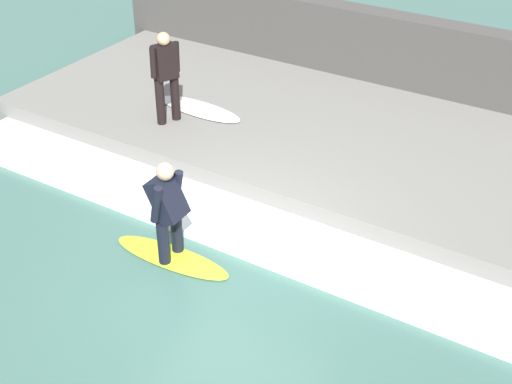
# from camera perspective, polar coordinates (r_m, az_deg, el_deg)

# --- Properties ---
(ground_plane) EXTENTS (28.00, 28.00, 0.00)m
(ground_plane) POSITION_cam_1_polar(r_m,az_deg,el_deg) (9.75, -2.42, -5.56)
(ground_plane) COLOR #426B60
(concrete_ledge) EXTENTS (4.40, 12.12, 0.39)m
(concrete_ledge) POSITION_cam_1_polar(r_m,az_deg,el_deg) (12.24, 6.81, 3.87)
(concrete_ledge) COLOR slate
(concrete_ledge) RESTS_ON ground_plane
(back_wall) EXTENTS (0.50, 12.72, 1.73)m
(back_wall) POSITION_cam_1_polar(r_m,az_deg,el_deg) (14.02, 11.44, 10.29)
(back_wall) COLOR #474442
(back_wall) RESTS_ON ground_plane
(wave_foam_crest) EXTENTS (1.18, 11.51, 0.12)m
(wave_foam_crest) POSITION_cam_1_polar(r_m,az_deg,el_deg) (10.21, -0.12, -3.14)
(wave_foam_crest) COLOR white
(wave_foam_crest) RESTS_ON ground_plane
(surfboard_riding) EXTENTS (0.54, 1.82, 0.06)m
(surfboard_riding) POSITION_cam_1_polar(r_m,az_deg,el_deg) (9.84, -6.76, -5.20)
(surfboard_riding) COLOR #BFE02D
(surfboard_riding) RESTS_ON ground_plane
(surfer_riding) EXTENTS (0.57, 0.48, 1.45)m
(surfer_riding) POSITION_cam_1_polar(r_m,az_deg,el_deg) (9.36, -7.08, -1.16)
(surfer_riding) COLOR black
(surfer_riding) RESTS_ON surfboard_riding
(surfer_waiting_near) EXTENTS (0.52, 0.38, 1.60)m
(surfer_waiting_near) POSITION_cam_1_polar(r_m,az_deg,el_deg) (12.19, -7.23, 9.45)
(surfer_waiting_near) COLOR black
(surfer_waiting_near) RESTS_ON concrete_ledge
(surfboard_waiting_near) EXTENTS (0.67, 1.80, 0.06)m
(surfboard_waiting_near) POSITION_cam_1_polar(r_m,az_deg,el_deg) (12.87, -4.53, 6.65)
(surfboard_waiting_near) COLOR white
(surfboard_waiting_near) RESTS_ON concrete_ledge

